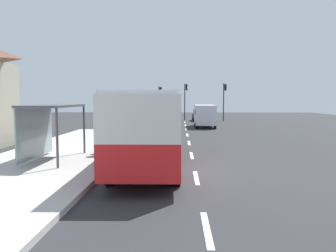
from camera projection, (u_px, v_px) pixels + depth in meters
ground_plane at (184, 135)px, 27.62m from camera, size 56.00×92.00×0.04m
sidewalk_platform at (51, 160)px, 15.88m from camera, size 6.20×30.00×0.18m
lane_stripe_seg_0 at (207, 229)px, 7.69m from camera, size 0.16×2.20×0.01m
lane_stripe_seg_1 at (196, 178)px, 12.67m from camera, size 0.16×2.20×0.01m
lane_stripe_seg_2 at (192, 155)px, 17.65m from camera, size 0.16×2.20×0.01m
lane_stripe_seg_3 at (189, 143)px, 22.63m from camera, size 0.16×2.20×0.01m
lane_stripe_seg_4 at (187, 135)px, 27.61m from camera, size 0.16×2.20×0.01m
lane_stripe_seg_5 at (186, 129)px, 32.59m from camera, size 0.16×2.20×0.01m
lane_stripe_seg_6 at (185, 125)px, 37.57m from camera, size 0.16×2.20×0.01m
lane_stripe_seg_7 at (185, 122)px, 42.56m from camera, size 0.16×2.20×0.01m
bus at (150, 124)px, 15.14m from camera, size 2.75×11.06×3.21m
white_van at (205, 114)px, 35.19m from camera, size 2.06×5.21×2.30m
sedan_near at (200, 115)px, 44.98m from camera, size 1.99×4.47×1.52m
recycling_bin_red at (102, 146)px, 16.60m from camera, size 0.52×0.52×0.95m
recycling_bin_yellow at (105, 144)px, 17.30m from camera, size 0.52×0.52×0.95m
recycling_bin_blue at (108, 142)px, 18.00m from camera, size 0.52×0.52×0.95m
recycling_bin_green at (110, 140)px, 18.69m from camera, size 0.52×0.52×0.95m
traffic_light_near_side at (224, 96)px, 44.66m from camera, size 0.49×0.28×4.95m
traffic_light_far_side at (160, 98)px, 45.78m from camera, size 0.49×0.28×4.62m
traffic_light_median at (185, 96)px, 46.43m from camera, size 0.49×0.28×5.02m
bus_shelter at (47, 118)px, 15.35m from camera, size 1.80×4.00×2.50m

